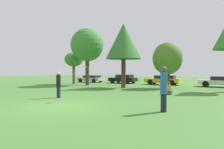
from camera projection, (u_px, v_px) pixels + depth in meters
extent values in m
plane|color=#477A33|center=(61.00, 106.00, 9.67)|extent=(120.00, 120.00, 0.00)
cylinder|color=#191E33|center=(59.00, 93.00, 12.77)|extent=(0.24, 0.24, 0.69)
cylinder|color=black|center=(58.00, 81.00, 12.75)|extent=(0.29, 0.29, 0.84)
sphere|color=beige|center=(58.00, 73.00, 12.75)|extent=(0.22, 0.22, 0.22)
cylinder|color=#191E33|center=(164.00, 103.00, 8.32)|extent=(0.25, 0.25, 0.78)
cylinder|color=#2659A5|center=(164.00, 83.00, 8.31)|extent=(0.30, 0.30, 0.95)
sphere|color=brown|center=(164.00, 69.00, 8.30)|extent=(0.25, 0.25, 0.25)
cylinder|color=yellow|center=(85.00, 66.00, 11.46)|extent=(0.26, 0.25, 0.12)
cube|color=#3F3F47|center=(169.00, 93.00, 14.51)|extent=(0.42, 0.35, 0.30)
cylinder|color=#BF8C26|center=(169.00, 88.00, 14.51)|extent=(0.32, 0.32, 0.46)
sphere|color=brown|center=(169.00, 83.00, 14.50)|extent=(0.22, 0.22, 0.22)
cylinder|color=brown|center=(74.00, 74.00, 26.91)|extent=(0.39, 0.39, 2.75)
ellipsoid|color=#3D7F33|center=(74.00, 59.00, 26.88)|extent=(2.56, 2.56, 2.01)
cylinder|color=#473323|center=(87.00, 70.00, 24.54)|extent=(0.49, 0.49, 3.99)
sphere|color=#3D7F33|center=(87.00, 45.00, 24.49)|extent=(4.20, 4.20, 4.20)
cylinder|color=#473323|center=(123.00, 73.00, 20.53)|extent=(0.47, 0.47, 3.09)
cone|color=#33702D|center=(123.00, 41.00, 20.47)|extent=(3.79, 3.79, 3.79)
cylinder|color=#473323|center=(167.00, 77.00, 20.05)|extent=(0.54, 0.54, 2.28)
ellipsoid|color=#4C7528|center=(167.00, 58.00, 20.02)|extent=(3.04, 3.04, 3.38)
cube|color=#B2B2B7|center=(90.00, 79.00, 31.21)|extent=(4.43, 1.77, 0.50)
cube|color=black|center=(92.00, 76.00, 31.03)|extent=(2.44, 1.56, 0.36)
cylinder|color=black|center=(80.00, 80.00, 31.19)|extent=(0.63, 0.22, 0.63)
cylinder|color=black|center=(87.00, 80.00, 32.69)|extent=(0.63, 0.22, 0.63)
cylinder|color=black|center=(94.00, 81.00, 29.75)|extent=(0.63, 0.22, 0.63)
cylinder|color=black|center=(100.00, 80.00, 31.25)|extent=(0.63, 0.22, 0.63)
cube|color=black|center=(123.00, 79.00, 28.56)|extent=(4.07, 1.84, 0.54)
cube|color=black|center=(125.00, 76.00, 28.39)|extent=(2.24, 1.61, 0.46)
cylinder|color=black|center=(112.00, 81.00, 28.45)|extent=(0.67, 0.17, 0.67)
cylinder|color=black|center=(118.00, 80.00, 30.00)|extent=(0.67, 0.17, 0.67)
cylinder|color=black|center=(128.00, 81.00, 27.13)|extent=(0.67, 0.17, 0.67)
cylinder|color=black|center=(133.00, 81.00, 28.68)|extent=(0.67, 0.17, 0.67)
cube|color=gold|center=(162.00, 80.00, 25.39)|extent=(4.55, 1.72, 0.52)
cube|color=black|center=(165.00, 77.00, 25.21)|extent=(2.50, 1.51, 0.41)
cylinder|color=black|center=(150.00, 82.00, 25.41)|extent=(0.70, 0.16, 0.70)
cylinder|color=black|center=(154.00, 81.00, 26.86)|extent=(0.70, 0.16, 0.70)
cylinder|color=black|center=(172.00, 83.00, 23.93)|extent=(0.70, 0.16, 0.70)
cylinder|color=black|center=(175.00, 82.00, 25.38)|extent=(0.70, 0.16, 0.70)
cube|color=silver|center=(219.00, 82.00, 21.54)|extent=(4.28, 1.84, 0.48)
cube|color=black|center=(223.00, 78.00, 21.37)|extent=(2.35, 1.62, 0.42)
cylinder|color=black|center=(206.00, 84.00, 21.46)|extent=(0.69, 0.21, 0.69)
cylinder|color=black|center=(207.00, 83.00, 23.02)|extent=(0.69, 0.21, 0.69)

